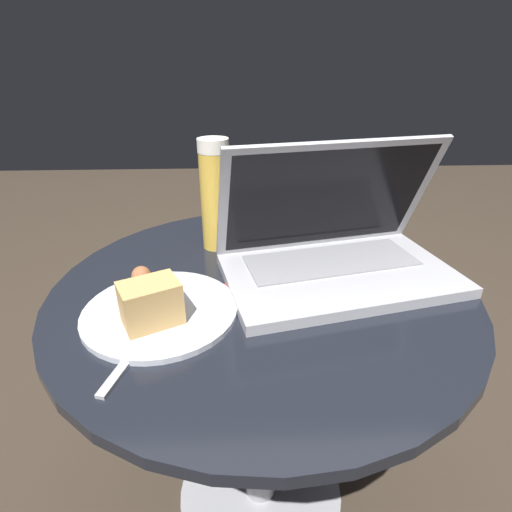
# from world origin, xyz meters

# --- Properties ---
(ground_plane) EXTENTS (6.00, 6.00, 0.00)m
(ground_plane) POSITION_xyz_m (0.00, 0.00, 0.00)
(ground_plane) COLOR #382D23
(table) EXTENTS (0.69, 0.69, 0.56)m
(table) POSITION_xyz_m (0.00, 0.00, 0.42)
(table) COLOR #9E9EA3
(table) RESTS_ON ground_plane
(napkin) EXTENTS (0.17, 0.12, 0.00)m
(napkin) POSITION_xyz_m (-0.14, -0.06, 0.56)
(napkin) COLOR #B7332D
(napkin) RESTS_ON table
(laptop) EXTENTS (0.42, 0.31, 0.23)m
(laptop) POSITION_xyz_m (0.13, 0.03, 0.61)
(laptop) COLOR #B2B2B7
(laptop) RESTS_ON table
(beer_glass) EXTENTS (0.06, 0.06, 0.21)m
(beer_glass) POSITION_xyz_m (-0.08, 0.15, 0.67)
(beer_glass) COLOR gold
(beer_glass) RESTS_ON table
(snack_plate) EXTENTS (0.23, 0.23, 0.07)m
(snack_plate) POSITION_xyz_m (-0.16, -0.09, 0.58)
(snack_plate) COLOR silver
(snack_plate) RESTS_ON table
(fork) EXTENTS (0.06, 0.17, 0.00)m
(fork) POSITION_xyz_m (-0.17, -0.15, 0.56)
(fork) COLOR #B2B2B7
(fork) RESTS_ON table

